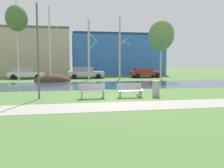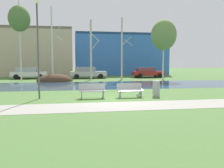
{
  "view_description": "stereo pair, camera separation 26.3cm",
  "coord_description": "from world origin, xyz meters",
  "views": [
    {
      "loc": [
        -2.57,
        -13.41,
        2.18
      ],
      "look_at": [
        0.07,
        0.96,
        0.82
      ],
      "focal_mm": 37.9,
      "sensor_mm": 36.0,
      "label": 1
    },
    {
      "loc": [
        -2.31,
        -13.45,
        2.18
      ],
      "look_at": [
        0.07,
        0.96,
        0.82
      ],
      "focal_mm": 37.9,
      "sensor_mm": 36.0,
      "label": 2
    }
  ],
  "objects": [
    {
      "name": "ground_plane",
      "position": [
        0.0,
        10.0,
        0.0
      ],
      "size": [
        120.0,
        120.0,
        0.0
      ],
      "primitive_type": "plane",
      "color": "#476B33"
    },
    {
      "name": "paved_path_strip",
      "position": [
        0.0,
        -2.12,
        0.01
      ],
      "size": [
        60.0,
        2.41,
        0.01
      ],
      "primitive_type": "cube",
      "color": "gray",
      "rests_on": "ground"
    },
    {
      "name": "river_band",
      "position": [
        0.0,
        8.86,
        0.0
      ],
      "size": [
        80.0,
        7.82,
        0.01
      ],
      "primitive_type": "cube",
      "color": "#2D475B",
      "rests_on": "ground"
    },
    {
      "name": "soil_mound",
      "position": [
        -4.36,
        13.93,
        0.0
      ],
      "size": [
        4.07,
        2.67,
        1.71
      ],
      "primitive_type": "ellipsoid",
      "color": "#423021",
      "rests_on": "ground"
    },
    {
      "name": "bench_left",
      "position": [
        -1.17,
        0.71,
        0.47
      ],
      "size": [
        1.63,
        0.64,
        0.87
      ],
      "color": "#9EA0A3",
      "rests_on": "ground"
    },
    {
      "name": "bench_right",
      "position": [
        1.16,
        0.71,
        0.47
      ],
      "size": [
        1.63,
        0.64,
        0.87
      ],
      "color": "#9EA0A3",
      "rests_on": "ground"
    },
    {
      "name": "trash_bin",
      "position": [
        2.91,
        0.86,
        0.51
      ],
      "size": [
        0.49,
        0.49,
        0.99
      ],
      "color": "#999B9E",
      "rests_on": "ground"
    },
    {
      "name": "seagull",
      "position": [
        1.72,
        0.61,
        0.13
      ],
      "size": [
        0.45,
        0.17,
        0.26
      ],
      "color": "white",
      "rests_on": "ground"
    },
    {
      "name": "streetlamp",
      "position": [
        -4.31,
        1.0,
        3.86
      ],
      "size": [
        0.32,
        0.32,
        5.86
      ],
      "color": "#4C4C51",
      "rests_on": "ground"
    },
    {
      "name": "birch_far_left",
      "position": [
        -8.18,
        14.93,
        7.02
      ],
      "size": [
        2.41,
        2.41,
        9.05
      ],
      "color": "beige",
      "rests_on": "ground"
    },
    {
      "name": "birch_left",
      "position": [
        -4.58,
        14.28,
        4.24
      ],
      "size": [
        1.32,
        2.36,
        8.36
      ],
      "color": "beige",
      "rests_on": "ground"
    },
    {
      "name": "birch_center_left",
      "position": [
        -0.09,
        15.58,
        3.68
      ],
      "size": [
        1.17,
        1.93,
        7.26
      ],
      "color": "#BCB7A8",
      "rests_on": "ground"
    },
    {
      "name": "birch_center",
      "position": [
        3.7,
        15.29,
        3.86
      ],
      "size": [
        1.49,
        2.5,
        7.63
      ],
      "color": "#BCB7A8",
      "rests_on": "ground"
    },
    {
      "name": "birch_center_right",
      "position": [
        8.61,
        14.18,
        5.45
      ],
      "size": [
        3.08,
        3.08,
        7.31
      ],
      "color": "beige",
      "rests_on": "ground"
    },
    {
      "name": "parked_van_nearest_white",
      "position": [
        -8.07,
        18.81,
        0.78
      ],
      "size": [
        4.49,
        2.08,
        1.49
      ],
      "color": "silver",
      "rests_on": "ground"
    },
    {
      "name": "parked_sedan_second_silver",
      "position": [
        -0.41,
        18.46,
        0.8
      ],
      "size": [
        4.8,
        2.12,
        1.52
      ],
      "color": "#B2B5BC",
      "rests_on": "ground"
    },
    {
      "name": "parked_hatch_third_red",
      "position": [
        8.05,
        18.64,
        0.75
      ],
      "size": [
        4.37,
        2.05,
        1.41
      ],
      "color": "maroon",
      "rests_on": "ground"
    },
    {
      "name": "building_beige_block",
      "position": [
        -8.32,
        27.19,
        3.81
      ],
      "size": [
        11.87,
        6.47,
        7.63
      ],
      "color": "#BCAD8E",
      "rests_on": "ground"
    },
    {
      "name": "building_blue_store",
      "position": [
        6.05,
        28.59,
        3.54
      ],
      "size": [
        15.78,
        7.51,
        7.08
      ],
      "color": "#3870C6",
      "rests_on": "ground"
    }
  ]
}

